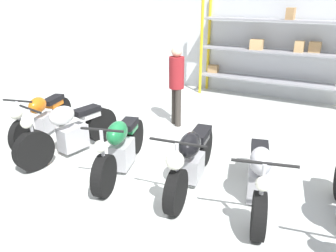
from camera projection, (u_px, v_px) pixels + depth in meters
The scene contains 9 objects.
ground_plane at pixel (156, 175), 5.25m from camera, with size 30.00×30.00×0.00m, color silver.
back_wall at pixel (253, 29), 8.94m from camera, with size 30.00×0.08×3.60m.
shelving_rack at pixel (275, 51), 8.52m from camera, with size 4.01×0.63×2.58m.
motorcycle_orange at pixel (42, 116), 6.48m from camera, with size 0.77×1.97×0.97m.
motorcycle_white at pixel (70, 131), 5.78m from camera, with size 0.65×2.09×1.05m.
motorcycle_green at pixel (121, 147), 5.22m from camera, with size 0.84×2.00×1.00m.
motorcycle_black at pixel (191, 159), 4.79m from camera, with size 0.74×2.04×1.01m.
motorcycle_silver at pixel (259, 175), 4.44m from camera, with size 0.87×2.06×0.97m.
person_browsing at pixel (177, 80), 6.90m from camera, with size 0.45×0.45×1.72m.
Camera 1 is at (2.33, -3.94, 2.68)m, focal length 35.00 mm.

